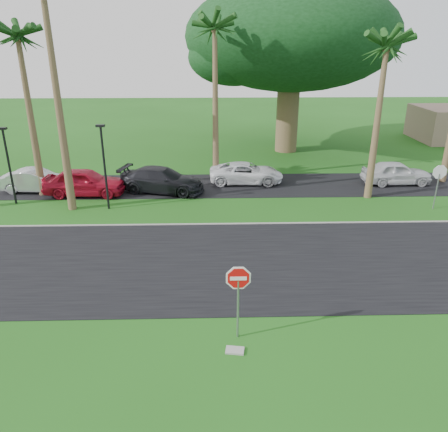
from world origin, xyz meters
The scene contains 18 objects.
ground centered at (0.00, 0.00, 0.00)m, with size 120.00×120.00×0.00m, color #1C4E13.
road centered at (0.00, 2.00, 0.01)m, with size 120.00×8.00×0.02m, color black.
parking_strip centered at (0.00, 12.50, 0.01)m, with size 120.00×5.00×0.02m, color black.
curb centered at (0.00, 6.05, 0.03)m, with size 120.00×0.12×0.06m, color gray.
stop_sign_near centered at (0.50, -3.00, 1.77)m, with size 1.05×0.07×2.62m.
stop_sign_far centered at (12.00, 8.00, 1.77)m, with size 1.05×0.07×2.62m.
palm_left_mid centered at (-10.50, 11.00, 8.68)m, with size 5.00×5.00×10.00m.
palm_center centered at (0.00, 14.00, 9.16)m, with size 5.00×5.00×10.50m.
palm_right_near centered at (9.00, 10.00, 8.19)m, with size 5.00×5.00×9.50m.
canopy_tree centered at (6.00, 22.00, 8.95)m, with size 16.50×16.50×13.12m.
streetlight_left centered at (-11.50, 9.50, 2.50)m, with size 0.45×0.25×4.34m.
streetlight_right centered at (-6.00, 8.50, 2.65)m, with size 0.45×0.25×4.64m.
car_silver centered at (-11.00, 11.56, 0.70)m, with size 1.47×4.22×1.39m, color #B8BBC0.
car_red centered at (-7.88, 10.84, 0.81)m, with size 1.92×4.77×1.63m, color #A70D23.
car_dark centered at (-3.31, 11.33, 0.75)m, with size 2.10×5.16×1.50m, color black.
car_minivan centered at (1.98, 13.00, 0.66)m, with size 2.19×4.75×1.32m, color white.
car_pickup centered at (11.65, 12.52, 0.74)m, with size 1.75×4.35×1.48m, color silver.
utility_slab centered at (0.38, -3.70, 0.03)m, with size 0.55×0.35×0.06m, color gray.
Camera 1 is at (-0.24, -14.30, 8.62)m, focal length 35.00 mm.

